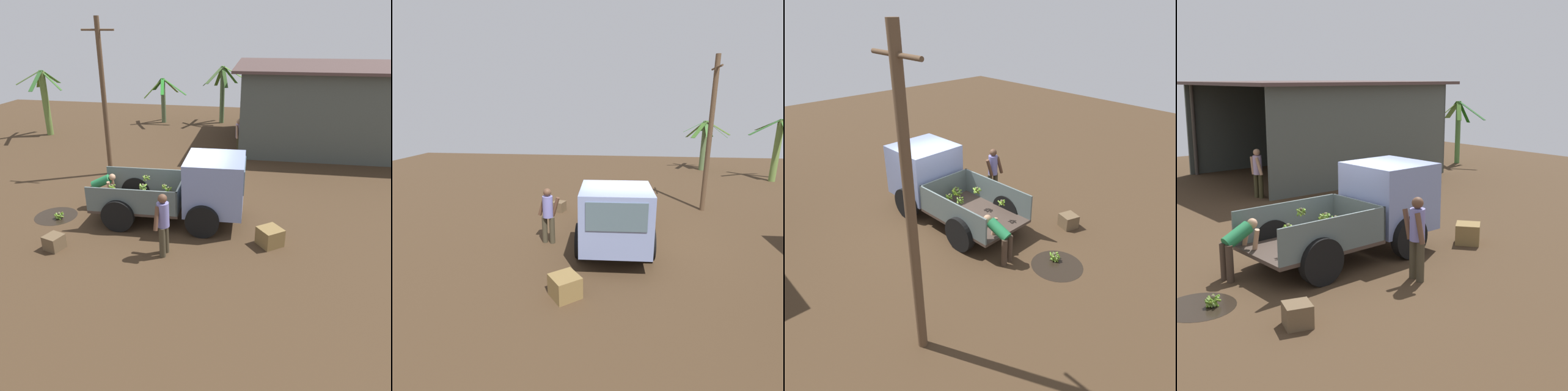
{
  "view_description": "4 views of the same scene",
  "coord_description": "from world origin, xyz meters",
  "views": [
    {
      "loc": [
        2.37,
        -10.48,
        5.43
      ],
      "look_at": [
        0.46,
        -0.56,
        0.96
      ],
      "focal_mm": 35.0,
      "sensor_mm": 36.0,
      "label": 1
    },
    {
      "loc": [
        8.35,
        -0.16,
        3.95
      ],
      "look_at": [
        -1.02,
        -1.21,
        1.25
      ],
      "focal_mm": 28.0,
      "sensor_mm": 36.0,
      "label": 2
    },
    {
      "loc": [
        -8.44,
        5.84,
        5.97
      ],
      "look_at": [
        -1.33,
        -0.55,
        1.1
      ],
      "focal_mm": 35.0,
      "sensor_mm": 36.0,
      "label": 3
    },
    {
      "loc": [
        -7.25,
        -9.77,
        4.0
      ],
      "look_at": [
        0.28,
        -0.51,
        1.39
      ],
      "focal_mm": 50.0,
      "sensor_mm": 36.0,
      "label": 4
    }
  ],
  "objects": [
    {
      "name": "wooden_crate_0",
      "position": [
        -2.98,
        -2.58,
        0.2
      ],
      "size": [
        0.55,
        0.55,
        0.39
      ],
      "primitive_type": "cube",
      "rotation": [
        0.0,
        0.0,
        4.42
      ],
      "color": "brown",
      "rests_on": "ground"
    },
    {
      "name": "ground",
      "position": [
        0.0,
        0.0,
        0.0
      ],
      "size": [
        36.0,
        36.0,
        0.0
      ],
      "primitive_type": "plane",
      "color": "#412E1D"
    },
    {
      "name": "person_worker_loading",
      "position": [
        -2.76,
        0.08,
        0.72
      ],
      "size": [
        0.84,
        0.65,
        1.17
      ],
      "rotation": [
        0.0,
        0.0,
        0.13
      ],
      "color": "#3D2E23",
      "rests_on": "ground"
    },
    {
      "name": "banana_bunch_on_ground_1",
      "position": [
        -3.79,
        -0.96,
        0.1
      ],
      "size": [
        0.22,
        0.21,
        0.17
      ],
      "color": "brown",
      "rests_on": "ground"
    },
    {
      "name": "wooden_crate_1",
      "position": [
        2.65,
        -1.3,
        0.25
      ],
      "size": [
        0.81,
        0.81,
        0.49
      ],
      "primitive_type": "cube",
      "rotation": [
        0.0,
        0.0,
        0.67
      ],
      "color": "olive",
      "rests_on": "ground"
    },
    {
      "name": "person_foreground_visitor",
      "position": [
        -0.04,
        -2.3,
        0.95
      ],
      "size": [
        0.36,
        0.71,
        1.71
      ],
      "rotation": [
        0.0,
        0.0,
        3.02
      ],
      "color": "#3F3828",
      "rests_on": "ground"
    },
    {
      "name": "banana_bunch_on_ground_2",
      "position": [
        -3.76,
        -0.97,
        0.09
      ],
      "size": [
        0.2,
        0.19,
        0.17
      ],
      "color": "brown",
      "rests_on": "ground"
    },
    {
      "name": "banana_bunch_on_ground_0",
      "position": [
        -3.74,
        -0.97,
        0.12
      ],
      "size": [
        0.29,
        0.3,
        0.22
      ],
      "color": "brown",
      "rests_on": "ground"
    },
    {
      "name": "banana_palm_0",
      "position": [
        -12.31,
        5.12,
        1.72
      ],
      "size": [
        2.41,
        2.7,
        3.19
      ],
      "color": "#51683D",
      "rests_on": "ground"
    },
    {
      "name": "utility_pole",
      "position": [
        -3.74,
        3.11,
        2.97
      ],
      "size": [
        1.22,
        0.18,
        5.8
      ],
      "color": "brown",
      "rests_on": "ground"
    },
    {
      "name": "mud_patch_0",
      "position": [
        -3.95,
        -0.82,
        0.0
      ],
      "size": [
        1.31,
        1.31,
        0.01
      ],
      "primitive_type": "cylinder",
      "color": "black",
      "rests_on": "ground"
    },
    {
      "name": "cargo_truck",
      "position": [
        0.56,
        -0.29,
        1.1
      ],
      "size": [
        4.54,
        2.24,
        2.04
      ],
      "rotation": [
        0.0,
        0.0,
        0.04
      ],
      "color": "#40332B",
      "rests_on": "ground"
    },
    {
      "name": "banana_palm_1",
      "position": [
        -9.39,
        8.25,
        1.77
      ],
      "size": [
        1.99,
        2.88,
        3.4
      ],
      "color": "olive",
      "rests_on": "ground"
    }
  ]
}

